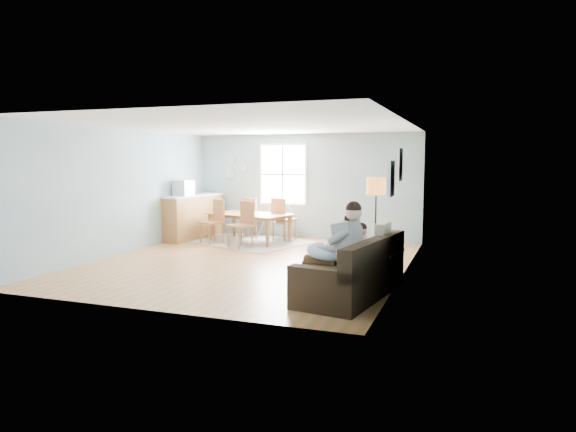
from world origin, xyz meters
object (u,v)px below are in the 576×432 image
at_px(storage_cube, 344,287).
at_px(chair_sw, 215,218).
at_px(chair_se, 243,221).
at_px(chair_nw, 253,215).
at_px(chair_ne, 281,216).
at_px(father, 338,248).
at_px(floor_lamp, 376,194).
at_px(baby_swing, 280,222).
at_px(dining_table, 249,228).
at_px(counter, 193,216).
at_px(monitor, 183,188).
at_px(sofa, 355,276).
at_px(toddler, 355,245).

relative_size(storage_cube, chair_sw, 0.50).
xyz_separation_m(chair_se, chair_nw, (-0.46, 1.63, -0.03)).
bearing_deg(chair_ne, father, -61.11).
height_order(father, chair_sw, father).
relative_size(floor_lamp, baby_swing, 1.67).
height_order(dining_table, counter, counter).
bearing_deg(counter, baby_swing, 18.80).
relative_size(dining_table, baby_swing, 1.97).
bearing_deg(floor_lamp, chair_se, 155.24).
xyz_separation_m(floor_lamp, monitor, (-5.20, 1.99, -0.08)).
bearing_deg(dining_table, sofa, -34.49).
bearing_deg(monitor, floor_lamp, -20.96).
relative_size(father, chair_se, 1.36).
relative_size(toddler, counter, 0.41).
bearing_deg(father, sofa, 56.73).
distance_m(storage_cube, chair_sw, 6.04).
bearing_deg(monitor, toddler, -34.85).
distance_m(sofa, father, 0.57).
bearing_deg(dining_table, chair_sw, -131.56).
xyz_separation_m(father, chair_ne, (-2.73, 4.94, -0.15)).
xyz_separation_m(sofa, chair_ne, (-2.91, 4.65, 0.31)).
relative_size(sofa, chair_se, 2.17).
distance_m(father, chair_nw, 6.44).
relative_size(toddler, monitor, 1.80).
distance_m(sofa, floor_lamp, 2.14).
distance_m(dining_table, chair_se, 0.89).
height_order(sofa, baby_swing, baby_swing).
relative_size(dining_table, chair_se, 1.87).
height_order(father, chair_se, father).
bearing_deg(storage_cube, counter, 137.55).
bearing_deg(sofa, floor_lamp, 91.03).
bearing_deg(baby_swing, counter, -161.20).
distance_m(dining_table, counter, 1.61).
bearing_deg(father, chair_nw, 124.60).
bearing_deg(chair_sw, chair_nw, 69.91).
bearing_deg(floor_lamp, sofa, -88.97).
distance_m(floor_lamp, chair_sw, 4.74).
distance_m(chair_se, monitor, 2.04).
bearing_deg(chair_se, counter, 155.51).
relative_size(chair_ne, monitor, 2.28).
distance_m(toddler, floor_lamp, 1.75).
xyz_separation_m(toddler, chair_nw, (-3.79, 4.79, -0.15)).
distance_m(floor_lamp, chair_nw, 5.02).
height_order(dining_table, monitor, monitor).
distance_m(floor_lamp, storage_cube, 2.62).
height_order(father, chair_nw, father).
distance_m(sofa, monitor, 6.57).
distance_m(toddler, counter, 6.54).
xyz_separation_m(sofa, floor_lamp, (-0.03, 1.84, 1.10)).
relative_size(floor_lamp, storage_cube, 3.19).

